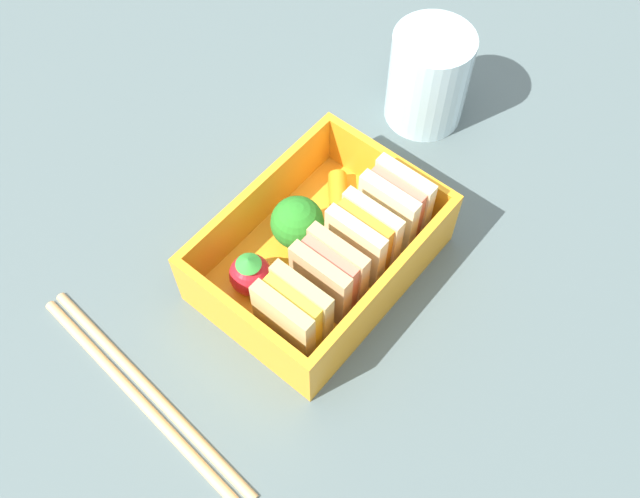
# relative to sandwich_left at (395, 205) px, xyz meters

# --- Properties ---
(ground_plane) EXTENTS (1.20, 1.20, 0.02)m
(ground_plane) POSITION_rel_sandwich_left_xyz_m (0.06, -0.02, -0.05)
(ground_plane) COLOR #4E6060
(bento_tray) EXTENTS (0.17, 0.12, 0.01)m
(bento_tray) POSITION_rel_sandwich_left_xyz_m (0.06, -0.02, -0.03)
(bento_tray) COLOR orange
(bento_tray) RESTS_ON ground_plane
(bento_rim) EXTENTS (0.17, 0.12, 0.04)m
(bento_rim) POSITION_rel_sandwich_left_xyz_m (0.06, -0.02, -0.01)
(bento_rim) COLOR orange
(bento_rim) RESTS_ON bento_tray
(sandwich_left) EXTENTS (0.03, 0.05, 0.06)m
(sandwich_left) POSITION_rel_sandwich_left_xyz_m (0.00, 0.00, 0.00)
(sandwich_left) COLOR beige
(sandwich_left) RESTS_ON bento_tray
(sandwich_center_left) EXTENTS (0.03, 0.05, 0.06)m
(sandwich_center_left) POSITION_rel_sandwich_left_xyz_m (0.04, 0.00, 0.00)
(sandwich_center_left) COLOR beige
(sandwich_center_left) RESTS_ON bento_tray
(sandwich_center) EXTENTS (0.03, 0.05, 0.06)m
(sandwich_center) POSITION_rel_sandwich_left_xyz_m (0.07, 0.00, 0.00)
(sandwich_center) COLOR tan
(sandwich_center) RESTS_ON bento_tray
(sandwich_center_right) EXTENTS (0.03, 0.05, 0.06)m
(sandwich_center_right) POSITION_rel_sandwich_left_xyz_m (0.11, 0.00, 0.00)
(sandwich_center_right) COLOR tan
(sandwich_center_right) RESTS_ON bento_tray
(carrot_stick_far_left) EXTENTS (0.04, 0.04, 0.01)m
(carrot_stick_far_left) POSITION_rel_sandwich_left_xyz_m (0.01, -0.05, -0.02)
(carrot_stick_far_left) COLOR orange
(carrot_stick_far_left) RESTS_ON bento_tray
(broccoli_floret) EXTENTS (0.04, 0.04, 0.05)m
(broccoli_floret) POSITION_rel_sandwich_left_xyz_m (0.06, -0.04, -0.00)
(broccoli_floret) COLOR #89BF5E
(broccoli_floret) RESTS_ON bento_tray
(strawberry_far_left) EXTENTS (0.03, 0.03, 0.04)m
(strawberry_far_left) POSITION_rel_sandwich_left_xyz_m (0.10, -0.05, -0.01)
(strawberry_far_left) COLOR red
(strawberry_far_left) RESTS_ON bento_tray
(chopstick_pair) EXTENTS (0.03, 0.20, 0.01)m
(chopstick_pair) POSITION_rel_sandwich_left_xyz_m (0.21, -0.05, -0.04)
(chopstick_pair) COLOR tan
(chopstick_pair) RESTS_ON ground_plane
(drinking_glass) EXTENTS (0.06, 0.06, 0.08)m
(drinking_glass) POSITION_rel_sandwich_left_xyz_m (-0.12, -0.05, 0.00)
(drinking_glass) COLOR silver
(drinking_glass) RESTS_ON ground_plane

